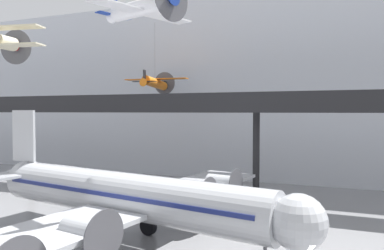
# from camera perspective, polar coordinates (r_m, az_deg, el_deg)

# --- Properties ---
(hangar_back_wall) EXTENTS (140.00, 3.00, 23.90)m
(hangar_back_wall) POSITION_cam_1_polar(r_m,az_deg,el_deg) (49.01, 12.35, 5.57)
(hangar_back_wall) COLOR silver
(hangar_back_wall) RESTS_ON ground
(mezzanine_walkway) EXTENTS (110.00, 3.20, 10.82)m
(mezzanine_walkway) POSITION_cam_1_polar(r_m,az_deg,el_deg) (37.84, 9.48, 2.34)
(mezzanine_walkway) COLOR black
(mezzanine_walkway) RESTS_ON ground
(airliner_silver_main) EXTENTS (26.93, 30.91, 9.04)m
(airliner_silver_main) POSITION_cam_1_polar(r_m,az_deg,el_deg) (25.94, -10.67, -10.55)
(airliner_silver_main) COLOR #B7BABF
(airliner_silver_main) RESTS_ON ground
(suspended_plane_white_twin) EXTENTS (6.77, 7.88, 5.31)m
(suspended_plane_white_twin) POSITION_cam_1_polar(r_m,az_deg,el_deg) (26.17, -7.86, 17.17)
(suspended_plane_white_twin) COLOR silver
(suspended_plane_orange_highwing) EXTENTS (8.04, 6.56, 8.52)m
(suspended_plane_orange_highwing) POSITION_cam_1_polar(r_m,az_deg,el_deg) (45.89, -5.66, 6.43)
(suspended_plane_orange_highwing) COLOR orange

